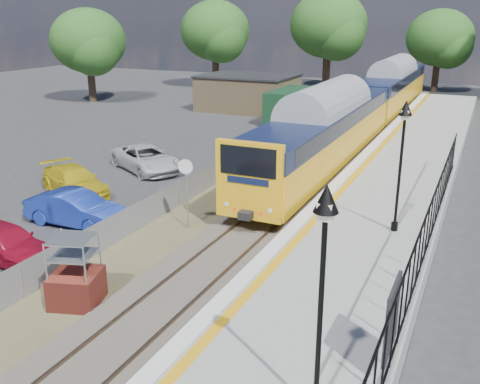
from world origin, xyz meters
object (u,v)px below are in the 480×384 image
Objects in this scene: car_red at (6,242)px; victorian_lamp_south at (324,250)px; speed_sign at (186,182)px; victorian_lamp_north at (403,136)px; car_white at (146,159)px; car_blue at (76,209)px; train at (367,102)px; brick_plinth at (75,273)px; car_yellow at (74,181)px.

victorian_lamp_south is at bearing -100.68° from car_red.
victorian_lamp_north is at bearing -3.04° from speed_sign.
victorian_lamp_south is at bearing -88.85° from victorian_lamp_north.
car_blue is at bearing -136.99° from car_white.
brick_plinth is (-2.50, -27.18, -1.30)m from train.
speed_sign is 4.78m from car_blue.
speed_sign is 0.64× the size of car_yellow.
victorian_lamp_north is 0.94× the size of car_white.
victorian_lamp_south is 2.12× the size of brick_plinth.
train is 16.90m from car_white.
train reaches higher than brick_plinth.
car_red is (-12.29, 3.77, -3.63)m from victorian_lamp_south.
victorian_lamp_south is at bearing -59.29° from speed_sign.
train is at bearing -1.69° from car_yellow.
victorian_lamp_south reaches higher than brick_plinth.
victorian_lamp_south reaches higher than car_blue.
victorian_lamp_south is 21.33m from car_white.
speed_sign is 7.41m from car_yellow.
car_blue is at bearing -172.89° from speed_sign.
train is 10.37× the size of car_red.
victorian_lamp_south reaches higher than car_yellow.
brick_plinth is 0.48× the size of car_yellow.
car_yellow is 0.93× the size of car_white.
car_blue is 4.10m from car_yellow.
brick_plinth is 6.62m from car_blue.
victorian_lamp_south reaches higher than speed_sign.
speed_sign is at bearing -73.06° from car_blue.
victorian_lamp_north is 15.36m from car_yellow.
brick_plinth is at bearing -135.88° from victorian_lamp_north.
victorian_lamp_south is 1.08× the size of car_blue.
car_white is (-14.18, 5.33, -3.62)m from victorian_lamp_north.
car_yellow is (-14.92, 0.44, -3.64)m from victorian_lamp_north.
victorian_lamp_south is 18.73m from car_yellow.
brick_plinth is at bearing -113.39° from car_yellow.
car_blue is (-0.08, 3.63, 0.03)m from car_red.
speed_sign is (-7.80, -1.14, -2.30)m from victorian_lamp_north.
speed_sign reaches higher than car_white.
car_red is at bearing 162.73° from brick_plinth.
brick_plinth is at bearing -100.89° from car_red.
speed_sign is at bearing -33.75° from car_red.
train is at bearing 71.75° from speed_sign.
train is 9.59× the size of car_blue.
train is at bearing -8.34° from car_red.
brick_plinth is 0.51× the size of car_blue.
brick_plinth is 6.49m from speed_sign.
brick_plinth is (-7.80, -7.56, -3.26)m from victorian_lamp_north.
car_white is (0.74, 4.90, 0.02)m from car_yellow.
brick_plinth is 14.39m from car_white.
train is 23.32m from car_blue.
car_blue is (-4.37, -1.46, -1.29)m from speed_sign.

